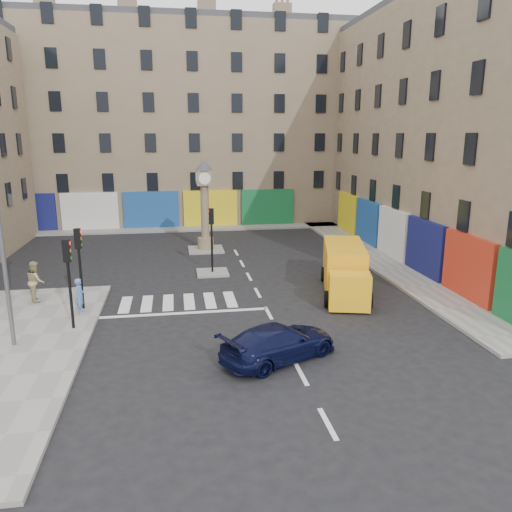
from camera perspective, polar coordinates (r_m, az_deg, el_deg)
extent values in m
plane|color=black|center=(21.81, 1.92, -7.45)|extent=(120.00, 120.00, 0.00)
cube|color=gray|center=(33.44, 13.33, -0.12)|extent=(2.60, 30.00, 0.15)
cube|color=gray|center=(42.86, -9.12, 3.09)|extent=(32.00, 2.40, 0.15)
cube|color=gray|center=(29.09, -5.00, -1.90)|extent=(1.80, 1.80, 0.12)
cube|color=gray|center=(34.89, -5.75, 0.73)|extent=(2.40, 2.40, 0.12)
cube|color=#8C795C|center=(35.45, 23.76, 12.82)|extent=(10.00, 30.00, 16.00)
cube|color=#836F57|center=(47.95, -9.56, 14.31)|extent=(32.00, 10.00, 17.00)
cylinder|color=black|center=(21.55, -20.42, -4.23)|extent=(0.12, 0.12, 2.80)
cube|color=black|center=(21.08, -20.84, 0.56)|extent=(0.28, 0.22, 0.90)
cylinder|color=black|center=(23.81, -19.36, -2.47)|extent=(0.12, 0.12, 2.80)
cube|color=black|center=(23.39, -19.71, 1.89)|extent=(0.28, 0.22, 0.90)
cylinder|color=black|center=(28.73, -5.06, 0.90)|extent=(0.12, 0.12, 2.80)
cube|color=black|center=(28.37, -5.14, 4.55)|extent=(0.28, 0.22, 0.90)
cylinder|color=#595B60|center=(20.10, -27.09, 1.52)|extent=(0.16, 0.16, 8.00)
cylinder|color=#8C795C|center=(34.79, -5.77, 1.47)|extent=(1.10, 1.10, 0.80)
cylinder|color=#8C795C|center=(34.39, -5.86, 5.05)|extent=(0.56, 0.56, 3.60)
cube|color=#8C795C|center=(34.12, -5.95, 8.87)|extent=(1.00, 1.00, 1.00)
cylinder|color=white|center=(33.60, -5.90, 8.80)|extent=(0.80, 0.06, 0.80)
cone|color=#333338|center=(34.06, -5.99, 10.30)|extent=(1.20, 1.20, 0.70)
imported|color=black|center=(18.08, 2.64, -9.84)|extent=(4.84, 3.69, 1.31)
cube|color=#FFAC15|center=(26.44, 9.99, -1.05)|extent=(3.07, 5.03, 2.25)
cube|color=#FFAC15|center=(23.16, 10.62, -3.97)|extent=(2.09, 1.60, 1.66)
cube|color=black|center=(23.00, 10.67, -3.08)|extent=(1.83, 1.27, 0.68)
cylinder|color=black|center=(23.63, 8.12, -4.88)|extent=(0.43, 0.82, 0.78)
cylinder|color=black|center=(23.81, 12.83, -4.95)|extent=(0.43, 0.82, 0.78)
cylinder|color=black|center=(27.73, 7.73, -2.05)|extent=(0.43, 0.82, 0.78)
cylinder|color=black|center=(27.88, 11.74, -2.13)|extent=(0.43, 0.82, 0.78)
imported|color=#5276BD|center=(23.44, -19.47, -4.30)|extent=(0.46, 0.63, 1.58)
imported|color=tan|center=(25.85, -23.89, -2.63)|extent=(1.03, 1.15, 1.94)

